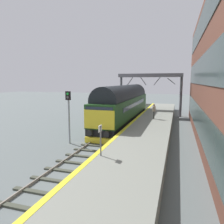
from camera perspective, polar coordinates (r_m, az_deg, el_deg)
ground_plane at (r=20.11m, az=-1.08°, el=-6.59°), size 140.00×140.00×0.00m
track_main at (r=20.10m, az=-1.08°, el=-6.44°), size 2.50×60.00×0.15m
station_platform at (r=19.20m, az=9.23°, el=-5.88°), size 4.00×44.00×1.01m
diesel_locomotive at (r=25.54m, az=3.27°, el=2.23°), size 2.74×17.46×4.68m
signal_post_near at (r=17.81m, az=-11.47°, el=0.21°), size 0.44×0.22×4.34m
platform_number_sign at (r=11.93m, az=-3.11°, el=-6.27°), size 0.10×0.44×1.72m
waiting_passenger at (r=23.94m, az=11.12°, el=0.51°), size 0.39×0.50×1.64m
overhead_footbridge at (r=32.55m, az=10.15°, el=8.83°), size 9.30×2.00×6.24m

